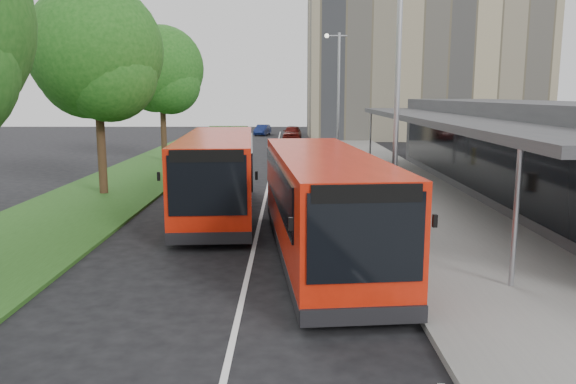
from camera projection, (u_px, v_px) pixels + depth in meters
The scene contains 17 objects.
ground at pixel (253, 254), 15.37m from camera, with size 120.00×120.00×0.00m, color black.
pavement at pixel (369, 163), 35.04m from camera, with size 5.00×80.00×0.15m, color slate.
grass_verge at pixel (161, 163), 35.07m from camera, with size 5.00×80.00×0.10m, color #224917.
lane_centre_line at pixel (270, 175), 30.14m from camera, with size 0.12×70.00×0.01m, color silver.
kerb_dashes at pixel (327, 166), 34.07m from camera, with size 0.12×56.00×0.01m.
office_block at pixel (421, 45), 55.15m from camera, with size 22.00×12.00×18.00m, color tan.
station_building at pixel (530, 150), 22.87m from camera, with size 7.70×26.00×4.00m.
tree_mid at pixel (97, 59), 23.30m from camera, with size 5.52×5.52×8.87m.
tree_far at pixel (161, 74), 35.16m from camera, with size 5.32×5.32×8.54m.
lamp_post_near at pixel (395, 80), 16.51m from camera, with size 1.44×0.28×8.00m.
lamp_post_far at pixel (337, 87), 36.21m from camera, with size 1.44×0.28×8.00m.
bus_main at pixel (323, 205), 14.75m from camera, with size 3.43×10.10×2.81m.
bus_second at pixel (218, 174), 20.24m from camera, with size 3.23×10.26×2.86m.
litter_bin at pixel (390, 182), 24.29m from camera, with size 0.44×0.44×0.80m, color #362616.
bollard at pixel (355, 156), 33.38m from camera, with size 0.16×0.16×1.01m, color yellow.
car_near at pixel (292, 133), 53.16m from camera, with size 1.62×4.02×1.37m, color #510E0B.
car_far at pixel (263, 130), 59.10m from camera, with size 1.17×3.35×1.11m, color navy.
Camera 1 is at (1.00, -14.84, 4.33)m, focal length 35.00 mm.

